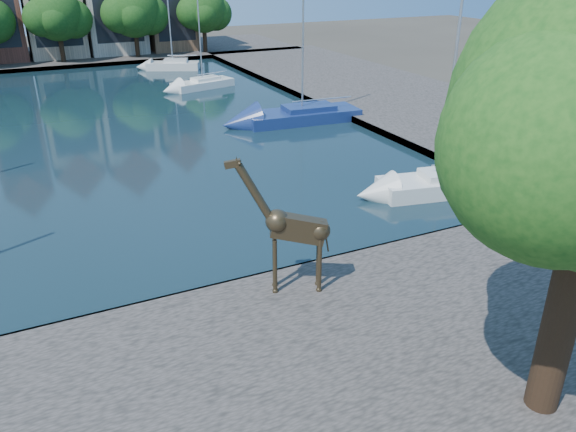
% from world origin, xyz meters
% --- Properties ---
extents(ground, '(160.00, 160.00, 0.00)m').
position_xyz_m(ground, '(0.00, 0.00, 0.00)').
color(ground, '#38332B').
rests_on(ground, ground).
extents(water_basin, '(38.00, 50.00, 0.08)m').
position_xyz_m(water_basin, '(0.00, 24.00, 0.04)').
color(water_basin, black).
rests_on(water_basin, ground).
extents(far_quay, '(60.00, 16.00, 0.50)m').
position_xyz_m(far_quay, '(0.00, 56.00, 0.25)').
color(far_quay, '#544D49').
rests_on(far_quay, ground).
extents(right_quay, '(14.00, 52.00, 0.50)m').
position_xyz_m(right_quay, '(25.00, 24.00, 0.25)').
color(right_quay, '#544D49').
rests_on(right_quay, ground).
extents(far_tree_mid_east, '(7.02, 5.40, 7.52)m').
position_xyz_m(far_tree_mid_east, '(2.10, 50.49, 5.13)').
color(far_tree_mid_east, '#332114').
rests_on(far_tree_mid_east, far_quay).
extents(far_tree_east, '(7.54, 5.80, 7.84)m').
position_xyz_m(far_tree_east, '(10.11, 50.49, 5.24)').
color(far_tree_east, '#332114').
rests_on(far_tree_east, far_quay).
extents(far_tree_far_east, '(6.76, 5.20, 7.36)m').
position_xyz_m(far_tree_far_east, '(18.09, 50.49, 5.08)').
color(far_tree_far_east, '#332114').
rests_on(far_tree_far_east, far_quay).
extents(giraffe_statue, '(3.12, 1.56, 4.65)m').
position_xyz_m(giraffe_statue, '(4.17, -1.40, 2.78)').
color(giraffe_statue, '#3D301E').
rests_on(giraffe_statue, near_quay).
extents(sailboat_right_a, '(6.36, 3.26, 10.66)m').
position_xyz_m(sailboat_right_a, '(15.00, 4.00, 0.70)').
color(sailboat_right_a, silver).
rests_on(sailboat_right_a, water_basin).
extents(sailboat_right_b, '(8.34, 3.46, 12.84)m').
position_xyz_m(sailboat_right_b, '(14.91, 18.89, 0.69)').
color(sailboat_right_b, navy).
rests_on(sailboat_right_b, water_basin).
extents(sailboat_right_c, '(5.92, 3.36, 8.95)m').
position_xyz_m(sailboat_right_c, '(12.00, 32.84, 0.58)').
color(sailboat_right_c, silver).
rests_on(sailboat_right_c, water_basin).
extents(sailboat_right_d, '(5.63, 3.88, 9.14)m').
position_xyz_m(sailboat_right_d, '(12.00, 42.91, 0.69)').
color(sailboat_right_d, silver).
rests_on(sailboat_right_d, water_basin).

